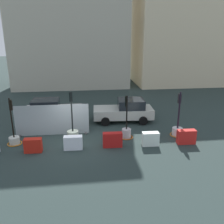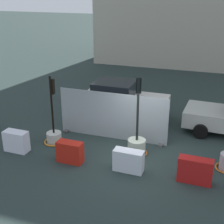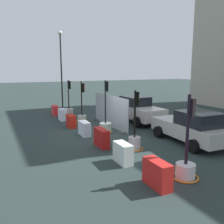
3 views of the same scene
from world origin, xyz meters
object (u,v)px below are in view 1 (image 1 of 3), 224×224
at_px(traffic_light_1, 14,137).
at_px(construction_barrier_2, 33,145).
at_px(traffic_light_3, 126,130).
at_px(car_white_van, 52,111).
at_px(construction_barrier_4, 113,140).
at_px(car_silver_hatchback, 125,110).
at_px(traffic_light_4, 178,128).
at_px(construction_barrier_3, 73,143).
at_px(construction_barrier_5, 150,139).
at_px(construction_barrier_6, 186,137).
at_px(traffic_light_2, 73,133).

xyz_separation_m(traffic_light_1, construction_barrier_2, (1.32, -1.23, -0.06)).
xyz_separation_m(traffic_light_3, car_white_van, (-4.98, 3.42, 0.40)).
relative_size(construction_barrier_4, car_silver_hatchback, 0.25).
relative_size(traffic_light_4, construction_barrier_3, 2.71).
distance_m(traffic_light_3, construction_barrier_5, 1.79).
bearing_deg(construction_barrier_3, construction_barrier_2, -177.53).
bearing_deg(construction_barrier_5, construction_barrier_6, 0.01).
bearing_deg(traffic_light_4, traffic_light_2, 178.93).
relative_size(traffic_light_2, car_silver_hatchback, 0.68).
xyz_separation_m(traffic_light_2, construction_barrier_4, (2.34, -1.31, -0.02)).
relative_size(traffic_light_4, construction_barrier_6, 2.63).
bearing_deg(car_silver_hatchback, car_white_van, 177.46).
relative_size(traffic_light_1, construction_barrier_5, 2.89).
distance_m(traffic_light_1, construction_barrier_3, 3.73).
bearing_deg(construction_barrier_3, car_silver_hatchback, 49.48).
relative_size(traffic_light_2, construction_barrier_6, 2.78).
xyz_separation_m(construction_barrier_4, construction_barrier_6, (4.49, -0.08, -0.01)).
bearing_deg(construction_barrier_4, traffic_light_2, 150.74).
bearing_deg(construction_barrier_3, construction_barrier_6, -0.41).
bearing_deg(traffic_light_2, construction_barrier_2, -146.41).
height_order(construction_barrier_2, construction_barrier_3, construction_barrier_2).
bearing_deg(traffic_light_3, traffic_light_1, -178.95).
bearing_deg(construction_barrier_5, car_silver_hatchback, 99.72).
relative_size(car_silver_hatchback, car_white_van, 1.09).
bearing_deg(construction_barrier_3, construction_barrier_4, 0.90).
relative_size(traffic_light_3, car_white_van, 0.67).
distance_m(traffic_light_4, construction_barrier_3, 6.83).
distance_m(traffic_light_2, traffic_light_4, 6.77).
height_order(construction_barrier_4, car_white_van, car_white_van).
relative_size(traffic_light_4, construction_barrier_4, 2.55).
relative_size(construction_barrier_2, construction_barrier_3, 0.91).
height_order(traffic_light_4, construction_barrier_4, traffic_light_4).
xyz_separation_m(construction_barrier_5, car_silver_hatchback, (-0.77, 4.48, 0.40)).
xyz_separation_m(car_silver_hatchback, car_white_van, (-5.44, 0.24, 0.08)).
bearing_deg(car_silver_hatchback, traffic_light_4, -47.66).
bearing_deg(traffic_light_2, construction_barrier_4, -29.26).
distance_m(traffic_light_3, construction_barrier_3, 3.57).
relative_size(construction_barrier_6, car_white_van, 0.27).
height_order(construction_barrier_3, construction_barrier_4, construction_barrier_4).
xyz_separation_m(construction_barrier_6, car_silver_hatchback, (-2.99, 4.48, 0.38)).
bearing_deg(construction_barrier_3, traffic_light_2, 92.24).
bearing_deg(car_white_van, traffic_light_4, -22.42).
height_order(construction_barrier_2, construction_barrier_4, construction_barrier_4).
distance_m(construction_barrier_4, car_white_van, 6.10).
bearing_deg(traffic_light_1, construction_barrier_4, -10.63).
bearing_deg(car_white_van, traffic_light_1, -118.23).
distance_m(construction_barrier_2, construction_barrier_6, 9.01).
height_order(traffic_light_1, traffic_light_3, traffic_light_1).
height_order(construction_barrier_3, construction_barrier_5, construction_barrier_5).
xyz_separation_m(traffic_light_1, traffic_light_4, (10.27, 0.09, 0.03)).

